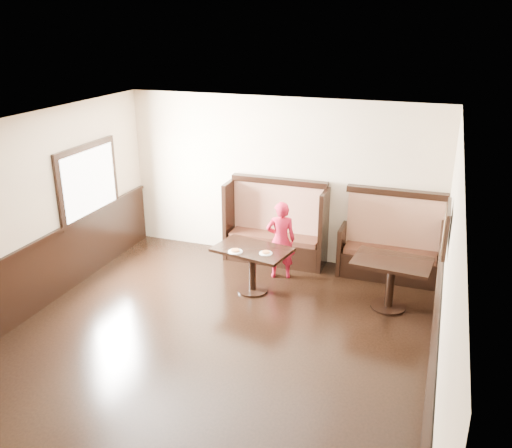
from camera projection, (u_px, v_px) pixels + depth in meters
The scene contains 9 objects.
ground at pixel (195, 364), 6.64m from camera, with size 7.00×7.00×0.00m, color black.
room_shell at pixel (181, 302), 6.75m from camera, with size 7.00×7.00×7.00m.
booth_main at pixel (276, 232), 9.36m from camera, with size 1.75×0.72×1.45m.
booth_neighbor at pixel (391, 249), 8.77m from camera, with size 1.65×0.72×1.45m.
table_main at pixel (252, 258), 8.26m from camera, with size 1.24×0.91×0.72m.
table_neighbor at pixel (391, 272), 7.76m from camera, with size 1.15×0.81×0.76m.
child at pixel (281, 240), 8.69m from camera, with size 0.47×0.31×1.30m, color #A51129.
pizza_plate_left at pixel (235, 251), 8.06m from camera, with size 0.22×0.22×0.04m.
pizza_plate_right at pixel (266, 253), 8.01m from camera, with size 0.20×0.20×0.04m.
Camera 1 is at (2.57, -5.03, 3.97)m, focal length 38.00 mm.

